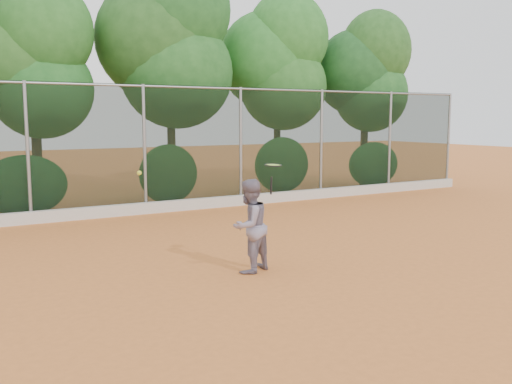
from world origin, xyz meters
TOP-DOWN VIEW (x-y plane):
  - ground at (0.00, 0.00)m, footprint 80.00×80.00m
  - concrete_curb at (0.00, 6.82)m, footprint 24.00×0.20m
  - tennis_player at (-0.57, 0.25)m, footprint 0.95×0.86m
  - chainlink_fence at (-0.00, 7.00)m, footprint 24.09×0.09m
  - foliage_backdrop at (-0.55, 8.98)m, footprint 23.70×3.63m
  - tennis_racket at (-0.22, 0.07)m, footprint 0.30×0.30m
  - tennis_ball_in_flight at (-2.53, 0.09)m, footprint 0.07×0.07m

SIDE VIEW (x-z plane):
  - ground at x=0.00m, z-range 0.00..0.00m
  - concrete_curb at x=0.00m, z-range 0.00..0.30m
  - tennis_player at x=-0.57m, z-range 0.00..1.59m
  - tennis_racket at x=-0.22m, z-range 1.52..2.04m
  - tennis_ball_in_flight at x=-2.53m, z-range 1.77..1.84m
  - chainlink_fence at x=0.00m, z-range 0.11..3.61m
  - foliage_backdrop at x=-0.55m, z-range 0.63..8.18m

